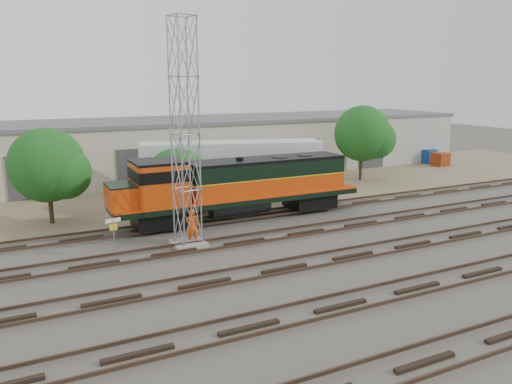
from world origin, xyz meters
name	(u,v)px	position (x,y,z in m)	size (l,w,h in m)	color
ground	(320,241)	(0.00, 0.00, 0.00)	(140.00, 140.00, 0.00)	#47423A
dirt_strip	(219,190)	(0.00, 15.00, 0.01)	(80.00, 16.00, 0.02)	#726047
tracks	(353,256)	(0.00, -3.00, 0.08)	(80.00, 20.40, 0.28)	black
warehouse	(188,147)	(0.04, 22.98, 2.65)	(58.40, 10.40, 5.30)	#BDB79D
locomotive	(236,185)	(-2.49, 6.00, 2.28)	(16.41, 2.88, 3.94)	black
signal_tower	(185,139)	(-6.88, 2.54, 5.81)	(1.76, 1.76, 11.92)	gray
sign_post	(114,229)	(-10.77, 2.73, 1.38)	(0.79, 0.21, 1.97)	gray
worker	(192,226)	(-6.55, 2.79, 0.96)	(0.70, 0.46, 1.93)	#EE510D
semi_trailer	(236,162)	(0.38, 12.37, 2.67)	(13.99, 6.69, 4.24)	silver
dumpster_blue	(427,156)	(25.74, 17.92, 0.75)	(1.60, 1.50, 1.50)	navy
dumpster_red	(440,159)	(25.42, 15.68, 0.70)	(1.50, 1.40, 1.40)	maroon
tree_west	(52,167)	(-12.96, 10.21, 3.60)	(4.83, 4.60, 6.01)	#382619
tree_mid	(181,183)	(-4.79, 10.04, 1.90)	(4.80, 4.58, 4.58)	#382619
tree_east	(366,135)	(13.30, 13.04, 4.08)	(5.20, 4.95, 6.69)	#382619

